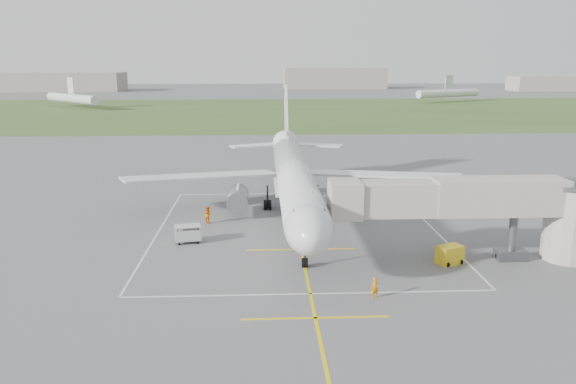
{
  "coord_description": "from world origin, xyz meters",
  "views": [
    {
      "loc": [
        -3.47,
        -58.62,
        16.94
      ],
      "look_at": [
        -0.91,
        -4.0,
        4.0
      ],
      "focal_mm": 35.0,
      "sensor_mm": 36.0,
      "label": 1
    }
  ],
  "objects_px": {
    "ramp_worker_wing": "(208,215)",
    "ramp_worker_nose": "(375,288)",
    "gpu_unit": "(450,255)",
    "baggage_cart": "(188,234)",
    "airliner": "(294,178)",
    "jet_bridge": "(489,207)"
  },
  "relations": [
    {
      "from": "gpu_unit",
      "to": "ramp_worker_nose",
      "type": "distance_m",
      "value": 10.23
    },
    {
      "from": "gpu_unit",
      "to": "baggage_cart",
      "type": "height_order",
      "value": "baggage_cart"
    },
    {
      "from": "jet_bridge",
      "to": "baggage_cart",
      "type": "height_order",
      "value": "jet_bridge"
    },
    {
      "from": "airliner",
      "to": "jet_bridge",
      "type": "distance_m",
      "value": 21.22
    },
    {
      "from": "jet_bridge",
      "to": "ramp_worker_wing",
      "type": "relative_size",
      "value": 12.81
    },
    {
      "from": "airliner",
      "to": "ramp_worker_wing",
      "type": "xyz_separation_m",
      "value": [
        -9.29,
        -1.72,
        -3.48
      ]
    },
    {
      "from": "ramp_worker_wing",
      "to": "ramp_worker_nose",
      "type": "bearing_deg",
      "value": 166.35
    },
    {
      "from": "baggage_cart",
      "to": "ramp_worker_nose",
      "type": "bearing_deg",
      "value": -52.16
    },
    {
      "from": "airliner",
      "to": "gpu_unit",
      "type": "bearing_deg",
      "value": -50.42
    },
    {
      "from": "ramp_worker_nose",
      "to": "airliner",
      "type": "bearing_deg",
      "value": 94.58
    },
    {
      "from": "gpu_unit",
      "to": "ramp_worker_wing",
      "type": "height_order",
      "value": "ramp_worker_wing"
    },
    {
      "from": "jet_bridge",
      "to": "gpu_unit",
      "type": "relative_size",
      "value": 9.52
    },
    {
      "from": "gpu_unit",
      "to": "ramp_worker_nose",
      "type": "relative_size",
      "value": 1.58
    },
    {
      "from": "ramp_worker_wing",
      "to": "gpu_unit",
      "type": "bearing_deg",
      "value": -170.02
    },
    {
      "from": "gpu_unit",
      "to": "baggage_cart",
      "type": "relative_size",
      "value": 0.93
    },
    {
      "from": "gpu_unit",
      "to": "ramp_worker_nose",
      "type": "xyz_separation_m",
      "value": [
        -7.74,
        -6.69,
        0.01
      ]
    },
    {
      "from": "ramp_worker_nose",
      "to": "ramp_worker_wing",
      "type": "distance_m",
      "value": 24.32
    },
    {
      "from": "gpu_unit",
      "to": "baggage_cart",
      "type": "xyz_separation_m",
      "value": [
        -22.95,
        6.71,
        0.08
      ]
    },
    {
      "from": "ramp_worker_nose",
      "to": "ramp_worker_wing",
      "type": "bearing_deg",
      "value": 117.44
    },
    {
      "from": "airliner",
      "to": "ramp_worker_wing",
      "type": "bearing_deg",
      "value": -169.49
    },
    {
      "from": "gpu_unit",
      "to": "baggage_cart",
      "type": "bearing_deg",
      "value": 140.18
    },
    {
      "from": "jet_bridge",
      "to": "ramp_worker_wing",
      "type": "xyz_separation_m",
      "value": [
        -25.01,
        12.53,
        -3.83
      ]
    }
  ]
}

